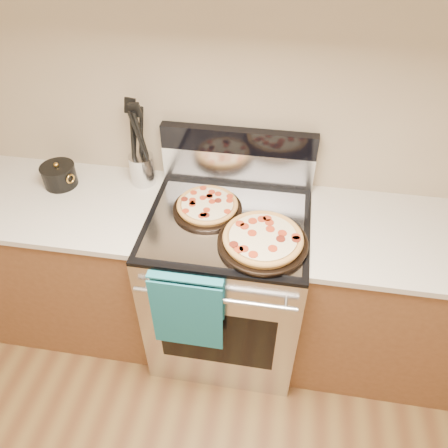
% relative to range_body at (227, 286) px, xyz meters
% --- Properties ---
extents(wall_back, '(4.00, 0.00, 4.00)m').
position_rel_range_body_xyz_m(wall_back, '(0.00, 0.35, 0.90)').
color(wall_back, tan).
rests_on(wall_back, ground).
extents(range_body, '(0.76, 0.68, 0.90)m').
position_rel_range_body_xyz_m(range_body, '(0.00, 0.00, 0.00)').
color(range_body, '#B7B7BC').
rests_on(range_body, ground).
extents(oven_window, '(0.56, 0.01, 0.40)m').
position_rel_range_body_xyz_m(oven_window, '(0.00, -0.34, 0.00)').
color(oven_window, black).
rests_on(oven_window, range_body).
extents(cooktop, '(0.76, 0.68, 0.02)m').
position_rel_range_body_xyz_m(cooktop, '(0.00, 0.00, 0.46)').
color(cooktop, black).
rests_on(cooktop, range_body).
extents(backsplash_lower, '(0.76, 0.06, 0.18)m').
position_rel_range_body_xyz_m(backsplash_lower, '(0.00, 0.31, 0.56)').
color(backsplash_lower, silver).
rests_on(backsplash_lower, cooktop).
extents(backsplash_upper, '(0.76, 0.06, 0.12)m').
position_rel_range_body_xyz_m(backsplash_upper, '(0.00, 0.31, 0.71)').
color(backsplash_upper, black).
rests_on(backsplash_upper, backsplash_lower).
extents(oven_handle, '(0.70, 0.03, 0.03)m').
position_rel_range_body_xyz_m(oven_handle, '(0.00, -0.38, 0.35)').
color(oven_handle, silver).
rests_on(oven_handle, range_body).
extents(dish_towel, '(0.32, 0.05, 0.42)m').
position_rel_range_body_xyz_m(dish_towel, '(-0.12, -0.38, 0.25)').
color(dish_towel, teal).
rests_on(dish_towel, oven_handle).
extents(foil_sheet, '(0.70, 0.55, 0.01)m').
position_rel_range_body_xyz_m(foil_sheet, '(0.00, -0.03, 0.47)').
color(foil_sheet, gray).
rests_on(foil_sheet, cooktop).
extents(cabinet_left, '(1.00, 0.62, 0.88)m').
position_rel_range_body_xyz_m(cabinet_left, '(-0.88, 0.03, -0.01)').
color(cabinet_left, brown).
rests_on(cabinet_left, ground).
extents(countertop_left, '(1.02, 0.64, 0.03)m').
position_rel_range_body_xyz_m(countertop_left, '(-0.88, 0.03, 0.45)').
color(countertop_left, beige).
rests_on(countertop_left, cabinet_left).
extents(cabinet_right, '(1.00, 0.62, 0.88)m').
position_rel_range_body_xyz_m(cabinet_right, '(0.88, 0.03, -0.01)').
color(cabinet_right, brown).
rests_on(cabinet_right, ground).
extents(countertop_right, '(1.02, 0.64, 0.03)m').
position_rel_range_body_xyz_m(countertop_right, '(0.88, 0.03, 0.45)').
color(countertop_right, beige).
rests_on(countertop_right, cabinet_right).
extents(pepperoni_pizza_back, '(0.34, 0.34, 0.04)m').
position_rel_range_body_xyz_m(pepperoni_pizza_back, '(-0.11, 0.05, 0.50)').
color(pepperoni_pizza_back, '#B27236').
rests_on(pepperoni_pizza_back, foil_sheet).
extents(pepperoni_pizza_front, '(0.45, 0.45, 0.05)m').
position_rel_range_body_xyz_m(pepperoni_pizza_front, '(0.17, -0.14, 0.50)').
color(pepperoni_pizza_front, '#B27236').
rests_on(pepperoni_pizza_front, foil_sheet).
extents(utensil_crock, '(0.14, 0.14, 0.16)m').
position_rel_range_body_xyz_m(utensil_crock, '(-0.48, 0.24, 0.54)').
color(utensil_crock, silver).
rests_on(utensil_crock, countertop_left).
extents(saucepan, '(0.22, 0.22, 0.10)m').
position_rel_range_body_xyz_m(saucepan, '(-0.89, 0.15, 0.51)').
color(saucepan, black).
rests_on(saucepan, countertop_left).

